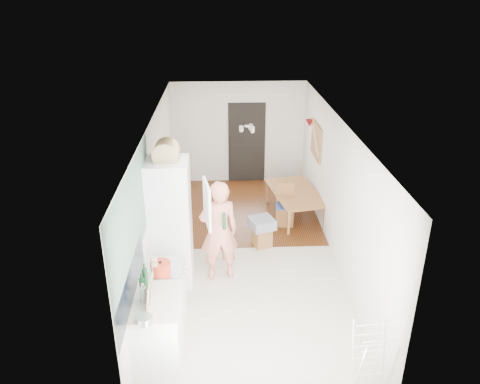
{
  "coord_description": "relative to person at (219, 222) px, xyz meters",
  "views": [
    {
      "loc": [
        -0.44,
        -7.44,
        4.61
      ],
      "look_at": [
        -0.11,
        0.2,
        1.17
      ],
      "focal_mm": 35.0,
      "sensor_mm": 36.0,
      "label": 1
    }
  ],
  "objects": [
    {
      "name": "doorway_recess",
      "position": [
        0.7,
        4.2,
        -0.04
      ],
      "size": [
        0.9,
        0.04,
        2.0
      ],
      "primitive_type": "cube",
      "color": "black",
      "rests_on": "room_shell"
    },
    {
      "name": "chopping_boards",
      "position": [
        -0.86,
        -1.94,
        0.06
      ],
      "size": [
        0.1,
        0.28,
        0.37
      ],
      "primitive_type": null,
      "rotation": [
        0.0,
        0.0,
        0.22
      ],
      "color": "tan",
      "rests_on": "worktop"
    },
    {
      "name": "fridge_interior",
      "position": [
        -0.46,
        -0.06,
        0.51
      ],
      "size": [
        0.02,
        0.52,
        0.66
      ],
      "primitive_type": "cube",
      "color": "white",
      "rests_on": "room_shell"
    },
    {
      "name": "fridge_housing",
      "position": [
        -0.77,
        -0.06,
        0.03
      ],
      "size": [
        0.66,
        0.66,
        2.15
      ],
      "primitive_type": "cube",
      "color": "white",
      "rests_on": "room_shell"
    },
    {
      "name": "drying_rack",
      "position": [
        1.88,
        -2.37,
        -0.65
      ],
      "size": [
        0.43,
        0.39,
        0.78
      ],
      "primitive_type": null,
      "rotation": [
        0.0,
        0.0,
        0.08
      ],
      "color": "white",
      "rests_on": "floor"
    },
    {
      "name": "fridge_door",
      "position": [
        -0.16,
        -0.36,
        0.51
      ],
      "size": [
        0.14,
        0.56,
        0.7
      ],
      "primitive_type": "cube",
      "rotation": [
        0.0,
        0.0,
        -1.4
      ],
      "color": "white",
      "rests_on": "room_shell"
    },
    {
      "name": "pepper_mill_front",
      "position": [
        -0.89,
        -1.3,
        -0.01
      ],
      "size": [
        0.07,
        0.07,
        0.23
      ],
      "primitive_type": "cylinder",
      "rotation": [
        0.0,
        0.0,
        0.07
      ],
      "color": "tan",
      "rests_on": "worktop"
    },
    {
      "name": "tile_splashback",
      "position": [
        -1.09,
        -1.83,
        0.11
      ],
      "size": [
        0.02,
        1.9,
        0.5
      ],
      "primitive_type": "cube",
      "color": "black",
      "rests_on": "room_shell"
    },
    {
      "name": "wall_sconce",
      "position": [
        2.04,
        3.27,
        0.71
      ],
      "size": [
        0.18,
        0.18,
        0.16
      ],
      "primitive_type": "cone",
      "color": "maroon",
      "rests_on": "room_shell"
    },
    {
      "name": "bottle_a",
      "position": [
        -0.96,
        -1.79,
        0.03
      ],
      "size": [
        0.09,
        0.09,
        0.3
      ],
      "primitive_type": "cylinder",
      "rotation": [
        0.0,
        0.0,
        0.26
      ],
      "color": "#183F21",
      "rests_on": "worktop"
    },
    {
      "name": "range_cooker",
      "position": [
        -0.8,
        -1.08,
        -0.6
      ],
      "size": [
        0.6,
        0.6,
        0.88
      ],
      "primitive_type": "cube",
      "color": "white",
      "rests_on": "room_shell"
    },
    {
      "name": "dining_chair",
      "position": [
        1.35,
        1.84,
        -0.61
      ],
      "size": [
        0.4,
        0.4,
        0.86
      ],
      "primitive_type": null,
      "rotation": [
        0.0,
        0.0,
        -0.11
      ],
      "color": "#93592F",
      "rests_on": "floor"
    },
    {
      "name": "held_bottle",
      "position": [
        0.09,
        -0.19,
        0.12
      ],
      "size": [
        0.06,
        0.06,
        0.28
      ],
      "primitive_type": "cylinder",
      "color": "#183F21",
      "rests_on": "person"
    },
    {
      "name": "wood_floor_overlay",
      "position": [
        0.5,
        2.57,
        -1.04
      ],
      "size": [
        3.2,
        3.3,
        0.01
      ],
      "primitive_type": "cube",
      "color": "#623016",
      "rests_on": "room_shell"
    },
    {
      "name": "pinboard",
      "position": [
        2.08,
        2.62,
        0.51
      ],
      "size": [
        0.03,
        0.9,
        0.7
      ],
      "primitive_type": "cube",
      "color": "tan",
      "rests_on": "room_shell"
    },
    {
      "name": "cooker_top",
      "position": [
        -0.8,
        -1.08,
        -0.14
      ],
      "size": [
        0.6,
        0.6,
        0.04
      ],
      "primitive_type": "cube",
      "color": "#BCBCBE",
      "rests_on": "room_shell"
    },
    {
      "name": "base_cabinet",
      "position": [
        -0.8,
        -1.83,
        -0.61
      ],
      "size": [
        0.6,
        0.9,
        0.86
      ],
      "primitive_type": "cube",
      "color": "white",
      "rests_on": "room_shell"
    },
    {
      "name": "bread_bin",
      "position": [
        -0.77,
        -0.01,
        1.21
      ],
      "size": [
        0.41,
        0.39,
        0.21
      ],
      "primitive_type": null,
      "rotation": [
        0.0,
        0.0,
        -0.02
      ],
      "color": "tan",
      "rests_on": "fridge_housing"
    },
    {
      "name": "sage_wall_panel",
      "position": [
        -1.09,
        -1.28,
        0.81
      ],
      "size": [
        0.02,
        3.0,
        1.3
      ],
      "primitive_type": "cube",
      "color": "slate",
      "rests_on": "room_shell"
    },
    {
      "name": "floor",
      "position": [
        0.5,
        0.72,
        -1.04
      ],
      "size": [
        3.2,
        7.0,
        0.01
      ],
      "primitive_type": "cube",
      "color": "beige",
      "rests_on": "ground"
    },
    {
      "name": "person",
      "position": [
        0.0,
        0.0,
        0.0
      ],
      "size": [
        0.84,
        0.63,
        2.09
      ],
      "primitive_type": "imported",
      "rotation": [
        0.0,
        0.0,
        3.33
      ],
      "color": "#E6816D",
      "rests_on": "floor"
    },
    {
      "name": "worktop",
      "position": [
        -0.8,
        -1.83,
        -0.15
      ],
      "size": [
        0.62,
        0.92,
        0.06
      ],
      "primitive_type": "cube",
      "color": "beige",
      "rests_on": "room_shell"
    },
    {
      "name": "room_shell",
      "position": [
        0.5,
        0.72,
        0.21
      ],
      "size": [
        3.2,
        7.0,
        2.5
      ],
      "primitive_type": null,
      "color": "silver",
      "rests_on": "ground"
    },
    {
      "name": "grey_drape",
      "position": [
        0.8,
        0.96,
        -0.54
      ],
      "size": [
        0.54,
        0.54,
        0.19
      ],
      "primitive_type": "cube",
      "rotation": [
        0.0,
        0.0,
        0.35
      ],
      "color": "gray",
      "rests_on": "stool"
    },
    {
      "name": "bottle_b",
      "position": [
        -0.96,
        -1.59,
        0.03
      ],
      "size": [
        0.08,
        0.08,
        0.31
      ],
      "primitive_type": "cylinder",
      "rotation": [
        0.0,
        0.0,
        0.21
      ],
      "color": "#183F21",
      "rests_on": "worktop"
    },
    {
      "name": "bottle_c",
      "position": [
        -0.95,
        -1.86,
        -0.01
      ],
      "size": [
        0.11,
        0.11,
        0.22
      ],
      "primitive_type": "cylinder",
      "rotation": [
        0.0,
        0.0,
        -0.21
      ],
      "color": "silver",
      "rests_on": "worktop"
    },
    {
      "name": "pinboard_frame",
      "position": [
        2.06,
        2.62,
        0.51
      ],
      "size": [
        0.0,
        0.94,
        0.74
      ],
      "primitive_type": "cube",
      "color": "#93592F",
      "rests_on": "room_shell"
    },
    {
      "name": "steel_pan",
      "position": [
        -0.88,
        -2.26,
        -0.08
      ],
      "size": [
        0.22,
        0.22,
        0.09
      ],
      "primitive_type": "cylinder",
      "rotation": [
        0.0,
        0.0,
        0.2
      ],
      "color": "#BCBCBE",
      "rests_on": "worktop"
    },
    {
      "name": "dining_table",
      "position": [
        1.64,
        2.18,
        -0.8
      ],
      "size": [
        1.02,
        1.52,
        0.49
      ],
      "primitive_type": "imported",
      "rotation": [
        0.0,
        0.0,
        1.75
      ],
      "color": "#93592F",
      "rests_on": "floor"
    },
    {
      "name": "red_casserole",
      "position": [
        -0.8,
        -1.23,
        -0.04
      ],
      "size": [
        0.31,
        0.31,
        0.17
      ],
      "primitive_type": "cylinder",
      "rotation": [
        0.0,
        0.0,
        -0.1
      ],
      "color": "red",
      "rests_on": "cooker_top"
    },
    {
      "name": "stool",
      "position": [
        0.8,
        0.99,
        -0.84
      ],
      "size": [
        0.4,
        0.4,
        0.4
      ],
      "primitive_type": null,
      "rotation": [
        0.0,
        0.0,
        0.39
      ],
      "color": "#93592F",
      "rests_on": "floor"
    },
    {
      "name": "pepper_mill_back",
      "position": [
        -0.86,
        -1.3,
        -0.01
      ],
      "size": [
        0.07,
        0.07,
        0.23
      ],
      "primitive_type": "cylinder",
      "rotation": [
        0.0,
        0.0,
        -0.21
      ],
      "color": "tan",
      "rests_on": "worktop"
    }
  ]
}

